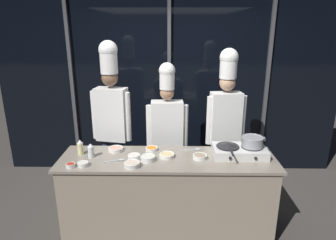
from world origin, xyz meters
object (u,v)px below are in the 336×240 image
at_px(stock_pot, 252,141).
at_px(prep_bowl_bean_sprouts, 148,158).
at_px(frying_pan, 228,145).
at_px(chef_head, 111,109).
at_px(prep_bowl_mushrooms, 200,156).
at_px(prep_bowl_shrimp, 116,149).
at_px(prep_bowl_chicken, 132,164).
at_px(prep_bowl_carrots, 152,149).
at_px(chef_sous, 167,123).
at_px(squeeze_bottle_clear, 91,151).
at_px(chef_line, 226,114).
at_px(squeeze_bottle_oil, 80,147).
at_px(prep_bowl_chili_flakes, 71,165).
at_px(prep_bowl_onion, 83,164).
at_px(prep_bowl_ginger, 167,155).
at_px(portable_stove, 239,151).
at_px(serving_spoon_solid, 119,160).
at_px(prep_bowl_garlic, 134,156).
at_px(serving_spoon_slotted, 195,149).

bearing_deg(stock_pot, prep_bowl_bean_sprouts, -172.46).
height_order(frying_pan, chef_head, chef_head).
relative_size(stock_pot, prep_bowl_mushrooms, 1.71).
relative_size(prep_bowl_shrimp, prep_bowl_chicken, 1.04).
bearing_deg(prep_bowl_carrots, chef_sous, 71.14).
relative_size(stock_pot, chef_sous, 0.14).
bearing_deg(squeeze_bottle_clear, chef_line, 21.52).
distance_m(squeeze_bottle_oil, prep_bowl_shrimp, 0.39).
height_order(prep_bowl_chili_flakes, prep_bowl_onion, prep_bowl_onion).
height_order(frying_pan, prep_bowl_carrots, frying_pan).
height_order(stock_pot, prep_bowl_ginger, stock_pot).
distance_m(portable_stove, stock_pot, 0.17).
distance_m(stock_pot, prep_bowl_chili_flakes, 1.92).
relative_size(squeeze_bottle_oil, prep_bowl_shrimp, 1.02).
bearing_deg(frying_pan, portable_stove, 2.36).
xyz_separation_m(squeeze_bottle_oil, prep_bowl_chicken, (0.61, -0.30, -0.05)).
distance_m(prep_bowl_chicken, chef_line, 1.38).
bearing_deg(prep_bowl_carrots, prep_bowl_shrimp, -176.28).
xyz_separation_m(frying_pan, prep_bowl_shrimp, (-1.25, 0.11, -0.10)).
bearing_deg(prep_bowl_chicken, serving_spoon_solid, 138.21).
distance_m(squeeze_bottle_oil, prep_bowl_chili_flakes, 0.32).
distance_m(stock_pot, prep_bowl_bean_sprouts, 1.14).
relative_size(prep_bowl_garlic, serving_spoon_slotted, 0.52).
bearing_deg(stock_pot, frying_pan, -178.77).
bearing_deg(prep_bowl_onion, chef_sous, 47.39).
bearing_deg(prep_bowl_chicken, chef_head, 112.14).
bearing_deg(prep_bowl_chicken, prep_bowl_bean_sprouts, 44.18).
bearing_deg(chef_head, serving_spoon_slotted, 167.49).
xyz_separation_m(prep_bowl_chili_flakes, chef_head, (0.26, 0.90, 0.34)).
bearing_deg(prep_bowl_bean_sprouts, prep_bowl_onion, -168.05).
xyz_separation_m(prep_bowl_bean_sprouts, prep_bowl_shrimp, (-0.39, 0.25, -0.01)).
distance_m(prep_bowl_ginger, serving_spoon_solid, 0.51).
relative_size(portable_stove, prep_bowl_garlic, 4.26).
height_order(prep_bowl_chili_flakes, prep_bowl_shrimp, prep_bowl_shrimp).
xyz_separation_m(portable_stove, prep_bowl_chicken, (-1.14, -0.29, -0.02)).
height_order(stock_pot, squeeze_bottle_oil, stock_pot).
bearing_deg(prep_bowl_onion, prep_bowl_garlic, 20.15).
distance_m(prep_bowl_shrimp, chef_head, 0.60).
distance_m(prep_bowl_chili_flakes, prep_bowl_mushrooms, 1.34).
xyz_separation_m(squeeze_bottle_clear, prep_bowl_carrots, (0.64, 0.20, -0.06)).
height_order(prep_bowl_mushrooms, chef_head, chef_head).
relative_size(portable_stove, prep_bowl_mushrooms, 3.75).
bearing_deg(prep_bowl_onion, squeeze_bottle_clear, 82.79).
height_order(stock_pot, serving_spoon_slotted, stock_pot).
height_order(portable_stove, chef_line, chef_line).
xyz_separation_m(frying_pan, prep_bowl_chicken, (-1.01, -0.29, -0.10)).
height_order(squeeze_bottle_oil, serving_spoon_slotted, squeeze_bottle_oil).
relative_size(prep_bowl_ginger, prep_bowl_onion, 1.48).
height_order(squeeze_bottle_clear, chef_sous, chef_sous).
bearing_deg(prep_bowl_onion, portable_stove, 9.88).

